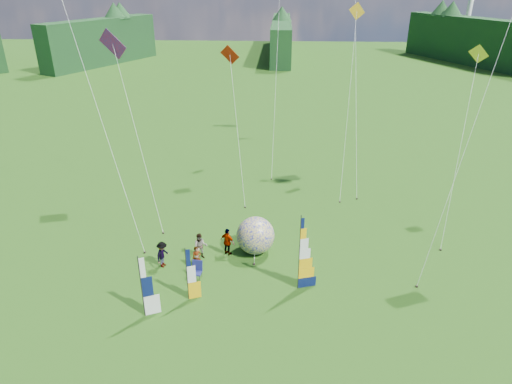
# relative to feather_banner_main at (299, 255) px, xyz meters

# --- Properties ---
(ground) EXTENTS (220.00, 220.00, 0.00)m
(ground) POSITION_rel_feather_banner_main_xyz_m (-1.45, -2.88, -2.28)
(ground) COLOR #284718
(ground) RESTS_ON ground
(treeline_ring) EXTENTS (210.00, 210.00, 8.00)m
(treeline_ring) POSITION_rel_feather_banner_main_xyz_m (-1.45, -2.88, 1.72)
(treeline_ring) COLOR #173619
(treeline_ring) RESTS_ON ground
(feather_banner_main) EXTENTS (1.21, 0.46, 4.56)m
(feather_banner_main) POSITION_rel_feather_banner_main_xyz_m (0.00, 0.00, 0.00)
(feather_banner_main) COLOR #0B1544
(feather_banner_main) RESTS_ON ground
(side_banner_left) EXTENTS (0.89, 0.40, 3.22)m
(side_banner_left) POSITION_rel_feather_banner_main_xyz_m (-6.03, -1.32, -0.67)
(side_banner_left) COLOR #F0AD0B
(side_banner_left) RESTS_ON ground
(side_banner_far) EXTENTS (1.01, 0.50, 3.58)m
(side_banner_far) POSITION_rel_feather_banner_main_xyz_m (-8.07, -2.77, -0.49)
(side_banner_far) COLOR white
(side_banner_far) RESTS_ON ground
(bol_inflatable) EXTENTS (2.65, 2.65, 2.43)m
(bol_inflatable) POSITION_rel_feather_banner_main_xyz_m (-2.62, 3.66, -1.06)
(bol_inflatable) COLOR #071096
(bol_inflatable) RESTS_ON ground
(spectator_a) EXTENTS (0.63, 0.52, 1.49)m
(spectator_a) POSITION_rel_feather_banner_main_xyz_m (-6.06, 1.66, -1.53)
(spectator_a) COLOR #66594C
(spectator_a) RESTS_ON ground
(spectator_b) EXTENTS (0.90, 0.54, 1.75)m
(spectator_b) POSITION_rel_feather_banner_main_xyz_m (-6.02, 2.74, -1.41)
(spectator_b) COLOR #66594C
(spectator_b) RESTS_ON ground
(spectator_c) EXTENTS (0.72, 1.17, 1.69)m
(spectator_c) POSITION_rel_feather_banner_main_xyz_m (-8.17, 1.75, -1.43)
(spectator_c) COLOR #66594C
(spectator_c) RESTS_ON ground
(spectator_d) EXTENTS (1.16, 0.95, 1.86)m
(spectator_d) POSITION_rel_feather_banner_main_xyz_m (-4.37, 3.26, -1.35)
(spectator_d) COLOR #66594C
(spectator_d) RESTS_ON ground
(camp_chair) EXTENTS (0.73, 0.73, 1.16)m
(camp_chair) POSITION_rel_feather_banner_main_xyz_m (-5.90, 0.49, -1.70)
(camp_chair) COLOR #151A4F
(camp_chair) RESTS_ON ground
(kite_whale) EXTENTS (5.44, 13.46, 17.62)m
(kite_whale) POSITION_rel_feather_banner_main_xyz_m (4.94, 17.00, 6.53)
(kite_whale) COLOR black
(kite_whale) RESTS_ON ground
(kite_rainbow_delta) EXTENTS (11.26, 12.91, 13.56)m
(kite_rainbow_delta) POSITION_rel_feather_banner_main_xyz_m (-11.32, 9.10, 4.50)
(kite_rainbow_delta) COLOR red
(kite_rainbow_delta) RESTS_ON ground
(kite_parafoil) EXTENTS (11.55, 12.47, 18.94)m
(kite_parafoil) POSITION_rel_feather_banner_main_xyz_m (9.44, 3.71, 7.19)
(kite_parafoil) COLOR red
(kite_parafoil) RESTS_ON ground
(small_kite_red) EXTENTS (6.48, 10.80, 11.61)m
(small_kite_red) POSITION_rel_feather_banner_main_xyz_m (-4.62, 13.44, 3.52)
(small_kite_red) COLOR red
(small_kite_red) RESTS_ON ground
(small_kite_orange) EXTENTS (7.03, 11.11, 14.70)m
(small_kite_orange) POSITION_rel_feather_banner_main_xyz_m (4.22, 15.13, 5.07)
(small_kite_orange) COLOR #FAAC20
(small_kite_orange) RESTS_ON ground
(small_kite_yellow) EXTENTS (7.59, 10.96, 12.33)m
(small_kite_yellow) POSITION_rel_feather_banner_main_xyz_m (10.90, 8.36, 3.88)
(small_kite_yellow) COLOR yellow
(small_kite_yellow) RESTS_ON ground
(small_kite_pink) EXTENTS (8.78, 8.70, 17.40)m
(small_kite_pink) POSITION_rel_feather_banner_main_xyz_m (-12.36, 5.70, 6.42)
(small_kite_pink) COLOR #E145A1
(small_kite_pink) RESTS_ON ground
(small_kite_green) EXTENTS (7.49, 12.50, 20.96)m
(small_kite_green) POSITION_rel_feather_banner_main_xyz_m (-1.64, 20.44, 8.20)
(small_kite_green) COLOR green
(small_kite_green) RESTS_ON ground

